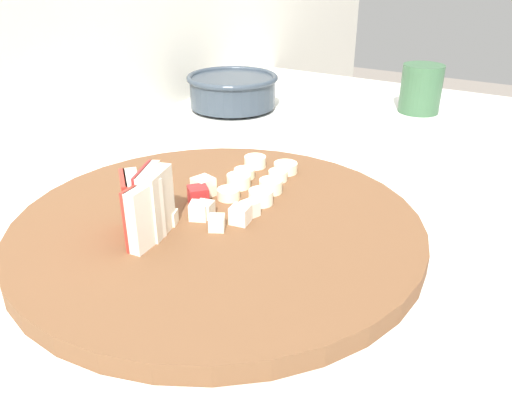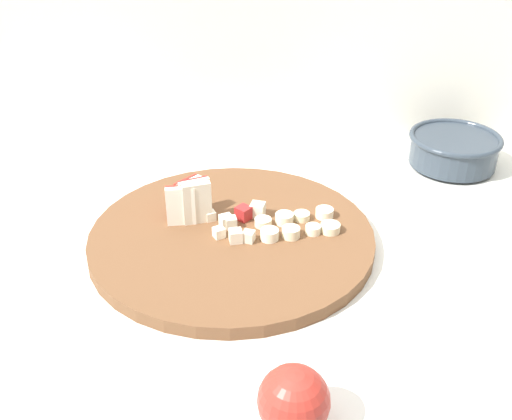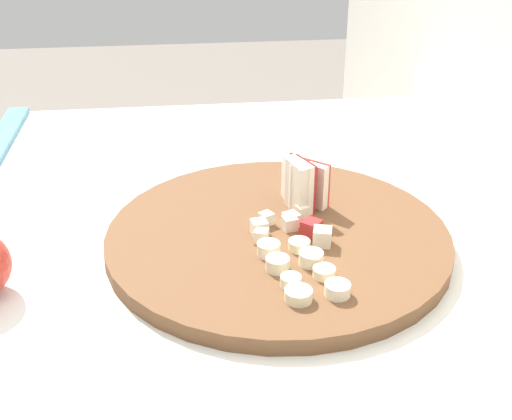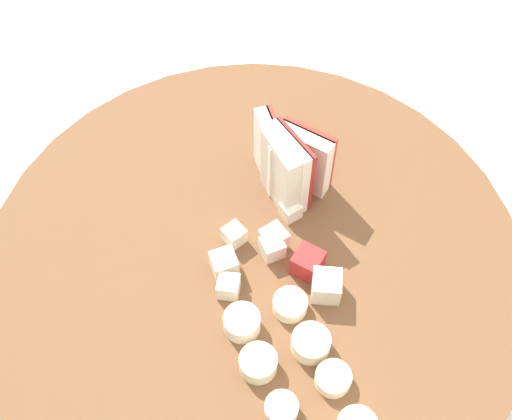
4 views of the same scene
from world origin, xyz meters
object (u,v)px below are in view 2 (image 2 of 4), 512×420
Objects in this scene: banana_slice_rows at (297,224)px; apple_wedge_fan at (191,201)px; ceramic_bowl at (454,149)px; whole_apple at (294,401)px; cutting_board at (232,238)px; apple_dice_pile at (238,221)px.

apple_wedge_fan is at bearing 169.25° from banana_slice_rows.
whole_apple reaches higher than ceramic_bowl.
apple_dice_pile is at bearing 58.99° from cutting_board.
whole_apple is at bearing -81.08° from apple_dice_pile.
apple_wedge_fan is at bearing -155.90° from ceramic_bowl.
apple_wedge_fan reaches higher than banana_slice_rows.
apple_wedge_fan is 0.16m from banana_slice_rows.
ceramic_bowl is at bearing 30.40° from apple_dice_pile.
apple_dice_pile is 0.36m from whole_apple.
apple_dice_pile reaches higher than banana_slice_rows.
ceramic_bowl is (0.30, 0.24, 0.01)m from banana_slice_rows.
apple_wedge_fan reaches higher than whole_apple.
banana_slice_rows is 0.76× the size of ceramic_bowl.
apple_wedge_fan is 0.54× the size of banana_slice_rows.
apple_dice_pile reaches higher than cutting_board.
apple_dice_pile is (0.01, 0.02, 0.02)m from cutting_board.
apple_dice_pile is at bearing -149.60° from ceramic_bowl.
ceramic_bowl is (0.40, 0.25, 0.03)m from cutting_board.
whole_apple is at bearing -78.97° from cutting_board.
whole_apple is (-0.34, -0.59, 0.00)m from ceramic_bowl.
cutting_board is 0.03m from apple_dice_pile.
ceramic_bowl is 2.23× the size of whole_apple.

